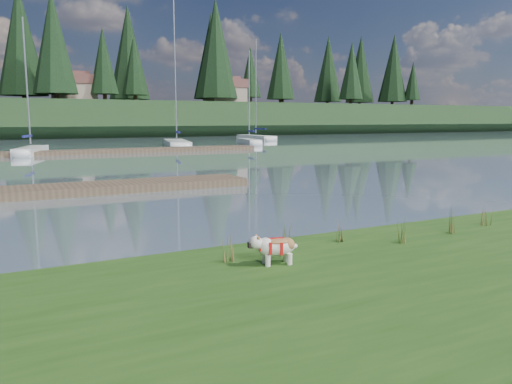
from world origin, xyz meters
TOP-DOWN VIEW (x-y plane):
  - ground at (0.00, 30.00)m, footprint 200.00×200.00m
  - bank at (0.00, -6.00)m, footprint 60.00×9.00m
  - ridge at (0.00, 73.00)m, footprint 200.00×20.00m
  - bulldog at (-0.90, -2.95)m, footprint 0.81×0.42m
  - dock_near at (-4.00, 9.00)m, footprint 16.00×2.00m
  - dock_far at (2.00, 30.00)m, footprint 26.00×2.20m
  - sailboat_bg_2 at (-2.41, 31.56)m, footprint 3.10×6.65m
  - sailboat_bg_3 at (10.86, 37.70)m, footprint 3.97×9.79m
  - sailboat_bg_4 at (18.64, 37.40)m, footprint 2.64×6.56m
  - sailboat_bg_5 at (24.54, 47.78)m, footprint 1.77×8.87m
  - weed_0 at (-0.29, -2.34)m, footprint 0.17×0.14m
  - weed_1 at (0.91, -2.22)m, footprint 0.17×0.14m
  - weed_2 at (3.37, -2.70)m, footprint 0.17×0.14m
  - weed_3 at (-1.52, -2.45)m, footprint 0.17×0.14m
  - weed_4 at (1.81, -2.87)m, footprint 0.17×0.14m
  - weed_5 at (4.64, -2.50)m, footprint 0.17×0.14m
  - mud_lip at (0.00, -1.60)m, footprint 60.00×0.50m
  - conifer_4 at (3.00, 66.00)m, footprint 6.16×6.16m
  - conifer_5 at (15.00, 70.00)m, footprint 3.96×3.96m
  - conifer_6 at (28.00, 68.00)m, footprint 7.04×7.04m
  - conifer_7 at (42.00, 71.00)m, footprint 5.28×5.28m
  - conifer_8 at (55.00, 67.00)m, footprint 4.62×4.62m
  - conifer_9 at (68.00, 70.00)m, footprint 5.94×5.94m
  - house_1 at (6.00, 71.00)m, footprint 6.30×5.30m
  - house_2 at (30.00, 69.00)m, footprint 6.30×5.30m

SIDE VIEW (x-z plane):
  - ground at x=0.00m, z-range 0.00..0.00m
  - mud_lip at x=0.00m, z-range 0.00..0.14m
  - dock_near at x=-4.00m, z-range 0.00..0.30m
  - dock_far at x=2.00m, z-range 0.00..0.30m
  - bank at x=0.00m, z-range 0.00..0.35m
  - sailboat_bg_5 at x=24.54m, z-range -5.97..6.60m
  - sailboat_bg_3 at x=10.86m, z-range -6.64..7.29m
  - sailboat_bg_4 at x=18.64m, z-range -4.51..5.17m
  - sailboat_bg_2 at x=-2.41m, z-range -4.67..5.34m
  - weed_1 at x=0.91m, z-range 0.32..0.74m
  - weed_3 at x=-1.52m, z-range 0.31..0.78m
  - weed_4 at x=1.81m, z-range 0.31..0.83m
  - weed_5 at x=4.64m, z-range 0.31..0.86m
  - weed_2 at x=3.37m, z-range 0.30..0.88m
  - weed_0 at x=-0.29m, z-range 0.29..0.99m
  - bulldog at x=-0.90m, z-range 0.41..0.89m
  - ridge at x=0.00m, z-range 0.00..5.00m
  - house_1 at x=6.00m, z-range 4.99..9.64m
  - house_2 at x=30.00m, z-range 4.99..9.64m
  - conifer_5 at x=15.00m, z-range 5.65..16.00m
  - conifer_8 at x=55.00m, z-range 5.62..17.40m
  - conifer_7 at x=42.00m, z-range 5.59..18.79m
  - conifer_9 at x=68.00m, z-range 5.55..20.18m
  - conifer_4 at x=3.00m, z-range 5.54..20.64m
  - conifer_6 at x=28.00m, z-range 5.49..22.49m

